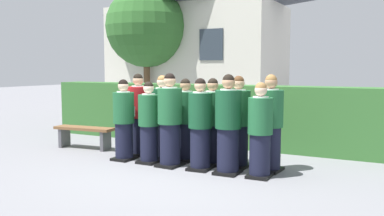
{
  "coord_description": "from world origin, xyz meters",
  "views": [
    {
      "loc": [
        3.47,
        -6.4,
        1.77
      ],
      "look_at": [
        0.0,
        0.25,
        1.05
      ],
      "focal_mm": 38.81,
      "sensor_mm": 36.0,
      "label": 1
    }
  ],
  "objects_px": {
    "student_front_row_5": "(260,132)",
    "student_rear_row_2": "(185,122)",
    "student_rear_row_1": "(162,119)",
    "student_rear_row_3": "(213,124)",
    "student_rear_row_4": "(238,124)",
    "student_front_row_3": "(200,126)",
    "student_in_red_blazer": "(139,116)",
    "student_front_row_0": "(124,122)",
    "student_front_row_2": "(170,122)",
    "student_front_row_1": "(149,124)",
    "student_rear_row_5": "(270,125)",
    "student_front_row_4": "(228,127)",
    "wooden_bench": "(84,133)"
  },
  "relations": [
    {
      "from": "student_front_row_2",
      "to": "student_rear_row_5",
      "type": "xyz_separation_m",
      "value": [
        1.71,
        0.49,
        -0.01
      ]
    },
    {
      "from": "student_front_row_0",
      "to": "wooden_bench",
      "type": "distance_m",
      "value": 1.59
    },
    {
      "from": "student_in_red_blazer",
      "to": "wooden_bench",
      "type": "height_order",
      "value": "student_in_red_blazer"
    },
    {
      "from": "student_front_row_5",
      "to": "student_rear_row_5",
      "type": "relative_size",
      "value": 0.93
    },
    {
      "from": "student_front_row_4",
      "to": "student_rear_row_4",
      "type": "height_order",
      "value": "student_front_row_4"
    },
    {
      "from": "student_front_row_3",
      "to": "student_in_red_blazer",
      "type": "bearing_deg",
      "value": 162.13
    },
    {
      "from": "student_front_row_3",
      "to": "student_in_red_blazer",
      "type": "distance_m",
      "value": 1.76
    },
    {
      "from": "student_front_row_5",
      "to": "student_in_red_blazer",
      "type": "height_order",
      "value": "student_in_red_blazer"
    },
    {
      "from": "student_front_row_1",
      "to": "student_rear_row_3",
      "type": "distance_m",
      "value": 1.19
    },
    {
      "from": "student_front_row_4",
      "to": "student_rear_row_4",
      "type": "relative_size",
      "value": 1.02
    },
    {
      "from": "student_rear_row_1",
      "to": "student_rear_row_4",
      "type": "distance_m",
      "value": 1.61
    },
    {
      "from": "wooden_bench",
      "to": "student_rear_row_4",
      "type": "bearing_deg",
      "value": -0.63
    },
    {
      "from": "student_front_row_5",
      "to": "student_rear_row_5",
      "type": "height_order",
      "value": "student_rear_row_5"
    },
    {
      "from": "student_front_row_1",
      "to": "student_front_row_4",
      "type": "bearing_deg",
      "value": -2.1
    },
    {
      "from": "student_front_row_1",
      "to": "student_front_row_2",
      "type": "bearing_deg",
      "value": -5.76
    },
    {
      "from": "student_rear_row_1",
      "to": "student_rear_row_5",
      "type": "distance_m",
      "value": 2.2
    },
    {
      "from": "student_front_row_1",
      "to": "wooden_bench",
      "type": "bearing_deg",
      "value": 166.35
    },
    {
      "from": "student_front_row_0",
      "to": "student_rear_row_5",
      "type": "relative_size",
      "value": 0.94
    },
    {
      "from": "student_front_row_1",
      "to": "student_rear_row_5",
      "type": "xyz_separation_m",
      "value": [
        2.19,
        0.44,
        0.07
      ]
    },
    {
      "from": "student_rear_row_1",
      "to": "student_rear_row_3",
      "type": "bearing_deg",
      "value": -2.56
    },
    {
      "from": "student_front_row_5",
      "to": "student_rear_row_2",
      "type": "bearing_deg",
      "value": 162.45
    },
    {
      "from": "student_front_row_0",
      "to": "student_rear_row_4",
      "type": "distance_m",
      "value": 2.22
    },
    {
      "from": "wooden_bench",
      "to": "student_front_row_5",
      "type": "bearing_deg",
      "value": -7.23
    },
    {
      "from": "student_in_red_blazer",
      "to": "student_rear_row_3",
      "type": "distance_m",
      "value": 1.7
    },
    {
      "from": "student_front_row_2",
      "to": "student_front_row_3",
      "type": "height_order",
      "value": "student_front_row_2"
    },
    {
      "from": "student_front_row_1",
      "to": "student_rear_row_2",
      "type": "xyz_separation_m",
      "value": [
        0.51,
        0.49,
        0.03
      ]
    },
    {
      "from": "student_rear_row_4",
      "to": "student_rear_row_3",
      "type": "bearing_deg",
      "value": -179.2
    },
    {
      "from": "student_front_row_4",
      "to": "student_rear_row_1",
      "type": "distance_m",
      "value": 1.72
    },
    {
      "from": "student_rear_row_2",
      "to": "student_front_row_2",
      "type": "bearing_deg",
      "value": -92.94
    },
    {
      "from": "student_front_row_3",
      "to": "student_rear_row_3",
      "type": "xyz_separation_m",
      "value": [
        0.02,
        0.47,
        -0.0
      ]
    },
    {
      "from": "student_front_row_0",
      "to": "student_front_row_2",
      "type": "distance_m",
      "value": 1.06
    },
    {
      "from": "student_front_row_4",
      "to": "student_rear_row_4",
      "type": "xyz_separation_m",
      "value": [
        -0.02,
        0.51,
        -0.02
      ]
    },
    {
      "from": "student_front_row_3",
      "to": "student_front_row_4",
      "type": "bearing_deg",
      "value": -3.93
    },
    {
      "from": "student_front_row_0",
      "to": "student_rear_row_3",
      "type": "bearing_deg",
      "value": 15.17
    },
    {
      "from": "student_front_row_1",
      "to": "student_rear_row_3",
      "type": "xyz_separation_m",
      "value": [
        1.1,
        0.45,
        0.03
      ]
    },
    {
      "from": "student_rear_row_1",
      "to": "student_in_red_blazer",
      "type": "bearing_deg",
      "value": 177.74
    },
    {
      "from": "student_rear_row_1",
      "to": "student_rear_row_2",
      "type": "xyz_separation_m",
      "value": [
        0.52,
        -0.01,
        -0.03
      ]
    },
    {
      "from": "student_rear_row_1",
      "to": "student_rear_row_3",
      "type": "height_order",
      "value": "student_rear_row_1"
    },
    {
      "from": "student_rear_row_2",
      "to": "student_rear_row_4",
      "type": "xyz_separation_m",
      "value": [
        1.09,
        -0.03,
        0.03
      ]
    },
    {
      "from": "student_front_row_2",
      "to": "student_front_row_1",
      "type": "bearing_deg",
      "value": 174.24
    },
    {
      "from": "student_in_red_blazer",
      "to": "wooden_bench",
      "type": "xyz_separation_m",
      "value": [
        -1.43,
        -0.03,
        -0.44
      ]
    },
    {
      "from": "student_front_row_0",
      "to": "student_front_row_2",
      "type": "xyz_separation_m",
      "value": [
        1.06,
        -0.04,
        0.06
      ]
    },
    {
      "from": "student_rear_row_3",
      "to": "wooden_bench",
      "type": "relative_size",
      "value": 1.12
    },
    {
      "from": "student_front_row_1",
      "to": "student_front_row_5",
      "type": "distance_m",
      "value": 2.17
    },
    {
      "from": "student_front_row_0",
      "to": "student_front_row_5",
      "type": "bearing_deg",
      "value": -0.66
    },
    {
      "from": "student_front_row_1",
      "to": "student_in_red_blazer",
      "type": "bearing_deg",
      "value": 138.96
    },
    {
      "from": "student_front_row_3",
      "to": "student_rear_row_5",
      "type": "xyz_separation_m",
      "value": [
        1.11,
        0.46,
        0.03
      ]
    },
    {
      "from": "student_front_row_0",
      "to": "student_rear_row_1",
      "type": "relative_size",
      "value": 0.95
    },
    {
      "from": "student_front_row_3",
      "to": "student_front_row_4",
      "type": "relative_size",
      "value": 0.96
    },
    {
      "from": "student_rear_row_4",
      "to": "student_front_row_3",
      "type": "bearing_deg",
      "value": -137.5
    }
  ]
}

